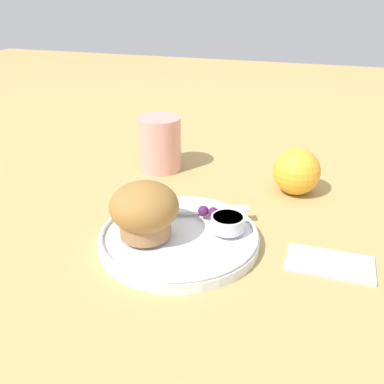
% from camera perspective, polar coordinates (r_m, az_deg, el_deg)
% --- Properties ---
extents(ground_plane, '(3.00, 3.00, 0.00)m').
position_cam_1_polar(ground_plane, '(0.60, -2.43, -5.42)').
color(ground_plane, tan).
extents(plate, '(0.21, 0.21, 0.02)m').
position_cam_1_polar(plate, '(0.57, -1.75, -6.03)').
color(plate, white).
rests_on(plate, ground_plane).
extents(muffin, '(0.09, 0.09, 0.07)m').
position_cam_1_polar(muffin, '(0.55, -6.35, -2.43)').
color(muffin, '#9E7047').
rests_on(muffin, plate).
extents(cream_ramekin, '(0.05, 0.05, 0.02)m').
position_cam_1_polar(cream_ramekin, '(0.57, 4.75, -4.10)').
color(cream_ramekin, silver).
rests_on(cream_ramekin, plate).
extents(berry_pair, '(0.03, 0.02, 0.02)m').
position_cam_1_polar(berry_pair, '(0.60, 2.18, -2.64)').
color(berry_pair, '#4C194C').
rests_on(berry_pair, plate).
extents(butter_knife, '(0.15, 0.07, 0.00)m').
position_cam_1_polar(butter_knife, '(0.61, 0.49, -2.44)').
color(butter_knife, silver).
rests_on(butter_knife, plate).
extents(orange_fruit, '(0.08, 0.08, 0.08)m').
position_cam_1_polar(orange_fruit, '(0.72, 13.78, 2.66)').
color(orange_fruit, '#F4A82D').
rests_on(orange_fruit, ground_plane).
extents(juice_glass, '(0.08, 0.08, 0.10)m').
position_cam_1_polar(juice_glass, '(0.79, -4.33, 6.44)').
color(juice_glass, '#E5998C').
rests_on(juice_glass, ground_plane).
extents(folded_napkin, '(0.11, 0.06, 0.01)m').
position_cam_1_polar(folded_napkin, '(0.56, 17.92, -8.87)').
color(folded_napkin, '#B2BCCC').
rests_on(folded_napkin, ground_plane).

